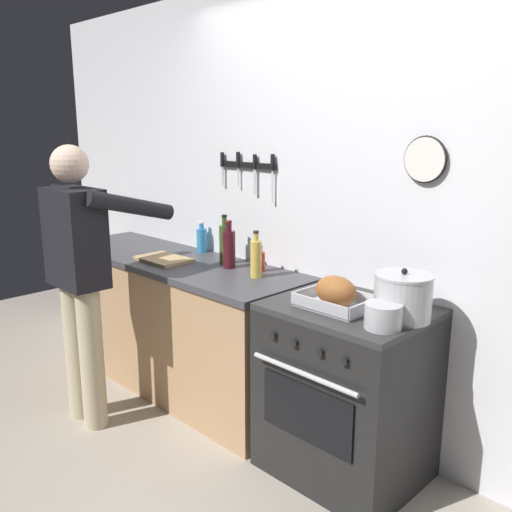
% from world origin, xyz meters
% --- Properties ---
extents(wall_back, '(6.00, 0.13, 2.60)m').
position_xyz_m(wall_back, '(0.00, 1.35, 1.30)').
color(wall_back, silver).
rests_on(wall_back, ground).
extents(counter_block, '(2.03, 0.65, 0.90)m').
position_xyz_m(counter_block, '(-1.20, 0.99, 0.45)').
color(counter_block, tan).
rests_on(counter_block, ground).
extents(stove, '(0.76, 0.67, 0.90)m').
position_xyz_m(stove, '(0.22, 0.99, 0.45)').
color(stove, black).
rests_on(stove, ground).
extents(person_cook, '(0.51, 0.63, 1.66)m').
position_xyz_m(person_cook, '(-1.18, 0.32, 0.95)').
color(person_cook, '#C6B793').
rests_on(person_cook, ground).
extents(roasting_pan, '(0.35, 0.26, 0.16)m').
position_xyz_m(roasting_pan, '(0.18, 0.92, 0.97)').
color(roasting_pan, '#B7B7BC').
rests_on(roasting_pan, stove).
extents(stock_pot, '(0.26, 0.26, 0.24)m').
position_xyz_m(stock_pot, '(0.49, 1.01, 1.01)').
color(stock_pot, '#B7B7BC').
rests_on(stock_pot, stove).
extents(saucepan, '(0.16, 0.16, 0.11)m').
position_xyz_m(saucepan, '(0.50, 0.85, 0.96)').
color(saucepan, '#B7B7BC').
rests_on(saucepan, stove).
extents(cutting_board, '(0.36, 0.24, 0.02)m').
position_xyz_m(cutting_board, '(-1.19, 0.90, 0.91)').
color(cutting_board, tan).
rests_on(cutting_board, counter_block).
extents(bottle_hot_sauce, '(0.06, 0.06, 0.16)m').
position_xyz_m(bottle_hot_sauce, '(-0.55, 1.15, 0.97)').
color(bottle_hot_sauce, red).
rests_on(bottle_hot_sauce, counter_block).
extents(bottle_cooking_oil, '(0.07, 0.07, 0.27)m').
position_xyz_m(bottle_cooking_oil, '(-0.48, 1.04, 1.01)').
color(bottle_cooking_oil, gold).
rests_on(bottle_cooking_oil, counter_block).
extents(bottle_olive_oil, '(0.07, 0.07, 0.31)m').
position_xyz_m(bottle_olive_oil, '(-0.86, 1.13, 1.03)').
color(bottle_olive_oil, '#385623').
rests_on(bottle_olive_oil, counter_block).
extents(bottle_dish_soap, '(0.07, 0.07, 0.21)m').
position_xyz_m(bottle_dish_soap, '(-1.21, 1.24, 0.99)').
color(bottle_dish_soap, '#338CCC').
rests_on(bottle_dish_soap, counter_block).
extents(bottle_wine_red, '(0.08, 0.08, 0.30)m').
position_xyz_m(bottle_wine_red, '(-0.75, 1.08, 1.02)').
color(bottle_wine_red, '#47141E').
rests_on(bottle_wine_red, counter_block).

